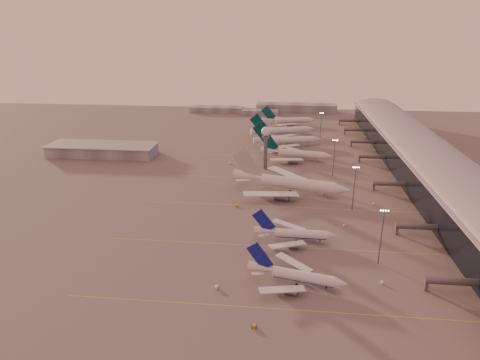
# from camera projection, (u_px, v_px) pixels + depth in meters

# --- Properties ---
(ground) EXTENTS (700.00, 700.00, 0.00)m
(ground) POSITION_uv_depth(u_px,v_px,m) (240.00, 256.00, 184.26)
(ground) COLOR #5D5A5B
(ground) RESTS_ON ground
(taxiway_markings) EXTENTS (180.00, 185.25, 0.02)m
(taxiway_markings) POSITION_uv_depth(u_px,v_px,m) (305.00, 207.00, 233.67)
(taxiway_markings) COLOR gold
(taxiway_markings) RESTS_ON ground
(terminal) EXTENTS (57.00, 362.00, 23.04)m
(terminal) POSITION_uv_depth(u_px,v_px,m) (426.00, 163.00, 273.02)
(terminal) COLOR black
(terminal) RESTS_ON ground
(hangar) EXTENTS (82.00, 27.00, 8.50)m
(hangar) POSITION_uv_depth(u_px,v_px,m) (103.00, 150.00, 325.35)
(hangar) COLOR slate
(hangar) RESTS_ON ground
(radar_tower) EXTENTS (6.40, 6.40, 31.10)m
(radar_tower) POSITION_uv_depth(u_px,v_px,m) (266.00, 139.00, 288.76)
(radar_tower) COLOR #54575B
(radar_tower) RESTS_ON ground
(mast_a) EXTENTS (3.60, 0.56, 25.00)m
(mast_a) POSITION_uv_depth(u_px,v_px,m) (382.00, 234.00, 173.90)
(mast_a) COLOR #54575B
(mast_a) RESTS_ON ground
(mast_b) EXTENTS (3.60, 0.56, 25.00)m
(mast_b) POSITION_uv_depth(u_px,v_px,m) (354.00, 186.00, 225.59)
(mast_b) COLOR #54575B
(mast_b) RESTS_ON ground
(mast_c) EXTENTS (3.60, 0.56, 25.00)m
(mast_c) POSITION_uv_depth(u_px,v_px,m) (334.00, 156.00, 277.49)
(mast_c) COLOR #54575B
(mast_c) RESTS_ON ground
(mast_d) EXTENTS (3.60, 0.56, 25.00)m
(mast_d) POSITION_uv_depth(u_px,v_px,m) (321.00, 125.00, 361.80)
(mast_d) COLOR #54575B
(mast_d) RESTS_ON ground
(distant_horizon) EXTENTS (165.00, 37.50, 9.00)m
(distant_horizon) POSITION_uv_depth(u_px,v_px,m) (272.00, 109.00, 486.56)
(distant_horizon) COLOR slate
(distant_horizon) RESTS_ON ground
(narrowbody_near) EXTENTS (38.62, 30.48, 15.30)m
(narrowbody_near) POSITION_uv_depth(u_px,v_px,m) (296.00, 277.00, 163.39)
(narrowbody_near) COLOR silver
(narrowbody_near) RESTS_ON ground
(narrowbody_mid) EXTENTS (38.84, 31.01, 15.18)m
(narrowbody_mid) POSITION_uv_depth(u_px,v_px,m) (295.00, 235.00, 196.09)
(narrowbody_mid) COLOR silver
(narrowbody_mid) RESTS_ON ground
(widebody_white) EXTENTS (69.29, 54.81, 24.93)m
(widebody_white) POSITION_uv_depth(u_px,v_px,m) (290.00, 186.00, 252.59)
(widebody_white) COLOR silver
(widebody_white) RESTS_ON ground
(greentail_a) EXTENTS (53.39, 42.74, 19.55)m
(greentail_a) POSITION_uv_depth(u_px,v_px,m) (296.00, 155.00, 314.46)
(greentail_a) COLOR silver
(greentail_a) RESTS_ON ground
(greentail_b) EXTENTS (56.58, 45.19, 20.87)m
(greentail_b) POSITION_uv_depth(u_px,v_px,m) (288.00, 142.00, 349.57)
(greentail_b) COLOR silver
(greentail_b) RESTS_ON ground
(greentail_c) EXTENTS (57.80, 45.87, 21.91)m
(greentail_c) POSITION_uv_depth(u_px,v_px,m) (283.00, 132.00, 380.30)
(greentail_c) COLOR silver
(greentail_c) RESTS_ON ground
(greentail_d) EXTENTS (53.94, 43.16, 19.78)m
(greentail_d) POSITION_uv_depth(u_px,v_px,m) (289.00, 122.00, 423.50)
(greentail_d) COLOR silver
(greentail_d) RESTS_ON ground
(gsv_truck_a) EXTENTS (6.22, 2.42, 2.50)m
(gsv_truck_a) POSITION_uv_depth(u_px,v_px,m) (218.00, 286.00, 160.97)
(gsv_truck_a) COLOR white
(gsv_truck_a) RESTS_ON ground
(gsv_tug_near) EXTENTS (2.50, 3.77, 1.02)m
(gsv_tug_near) POSITION_uv_depth(u_px,v_px,m) (254.00, 326.00, 140.48)
(gsv_tug_near) COLOR gold
(gsv_tug_near) RESTS_ON ground
(gsv_catering_a) EXTENTS (5.32, 2.92, 4.17)m
(gsv_catering_a) POSITION_uv_depth(u_px,v_px,m) (383.00, 279.00, 163.65)
(gsv_catering_a) COLOR white
(gsv_catering_a) RESTS_ON ground
(gsv_tug_mid) EXTENTS (4.18, 3.22, 1.05)m
(gsv_tug_mid) POSITION_uv_depth(u_px,v_px,m) (260.00, 249.00, 188.88)
(gsv_tug_mid) COLOR gold
(gsv_tug_mid) RESTS_ON ground
(gsv_truck_b) EXTENTS (4.98, 2.63, 1.91)m
(gsv_truck_b) POSITION_uv_depth(u_px,v_px,m) (345.00, 225.00, 210.70)
(gsv_truck_b) COLOR white
(gsv_truck_b) RESTS_ON ground
(gsv_truck_c) EXTENTS (5.94, 3.47, 2.26)m
(gsv_truck_c) POSITION_uv_depth(u_px,v_px,m) (237.00, 205.00, 234.04)
(gsv_truck_c) COLOR gold
(gsv_truck_c) RESTS_ON ground
(gsv_catering_b) EXTENTS (5.17, 3.60, 3.89)m
(gsv_catering_b) POSITION_uv_depth(u_px,v_px,m) (374.00, 201.00, 236.09)
(gsv_catering_b) COLOR white
(gsv_catering_b) RESTS_ON ground
(gsv_tug_far) EXTENTS (4.34, 4.48, 1.12)m
(gsv_tug_far) POSITION_uv_depth(u_px,v_px,m) (269.00, 178.00, 275.98)
(gsv_tug_far) COLOR white
(gsv_tug_far) RESTS_ON ground
(gsv_truck_d) EXTENTS (2.52, 6.30, 2.52)m
(gsv_truck_d) POSITION_uv_depth(u_px,v_px,m) (230.00, 162.00, 305.37)
(gsv_truck_d) COLOR white
(gsv_truck_d) RESTS_ON ground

